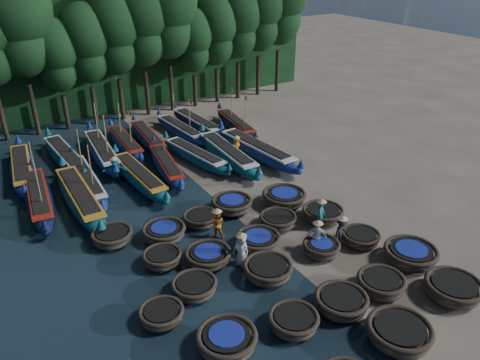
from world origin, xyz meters
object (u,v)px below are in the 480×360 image
coracle_13 (321,248)px  long_boat_10 (22,169)px  coracle_23 (232,204)px  coracle_4 (453,289)px  coracle_8 (381,284)px  fisherman_6 (236,146)px  fisherman_2 (217,223)px  coracle_19 (323,214)px  fisherman_4 (317,235)px  long_boat_2 (80,197)px  long_boat_15 (181,130)px  long_boat_3 (87,182)px  coracle_3 (399,333)px  long_boat_5 (166,165)px  long_boat_17 (236,125)px  coracle_16 (208,256)px  fisherman_3 (341,231)px  long_boat_13 (125,143)px  long_boat_6 (195,156)px  long_boat_8 (257,150)px  coracle_20 (112,237)px  long_boat_11 (66,156)px  coracle_7 (341,302)px  coracle_15 (162,258)px  long_boat_16 (197,123)px  long_boat_1 (39,198)px  long_boat_14 (148,137)px  coracle_17 (258,241)px  long_boat_7 (227,154)px  coracle_22 (201,219)px  long_boat_4 (139,176)px  coracle_6 (293,321)px  long_boat_12 (102,151)px  fisherman_1 (321,214)px  coracle_9 (410,254)px  fisherman_5 (115,170)px  coracle_21 (164,232)px  coracle_10 (161,315)px

coracle_13 → long_boat_10: bearing=122.9°
coracle_23 → coracle_4: bearing=-68.5°
coracle_8 → fisherman_6: fisherman_6 is taller
coracle_23 → fisherman_2: (-1.93, -1.78, 0.39)m
coracle_19 → fisherman_4: 2.90m
coracle_4 → long_boat_2: (-11.45, 16.07, 0.15)m
long_boat_15 → long_boat_3: bearing=-153.9°
coracle_3 → coracle_23: bearing=92.1°
coracle_19 → long_boat_5: size_ratio=0.31×
long_boat_5 → long_boat_17: bearing=36.9°
long_boat_10 → long_boat_2: bearing=-63.6°
coracle_16 → fisherman_3: bearing=-18.9°
long_boat_13 → coracle_19: bearing=-66.9°
fisherman_3 → long_boat_10: bearing=102.9°
long_boat_6 → long_boat_10: long_boat_10 is taller
long_boat_8 → long_boat_17: long_boat_17 is taller
coracle_20 → long_boat_11: size_ratio=0.29×
coracle_7 → coracle_15: (-5.01, 6.68, -0.04)m
long_boat_16 → fisherman_6: size_ratio=4.58×
long_boat_5 → coracle_16: bearing=-93.6°
long_boat_1 → long_boat_14: bearing=37.9°
coracle_15 → long_boat_11: size_ratio=0.24×
long_boat_2 → long_boat_3: 2.07m
coracle_16 → long_boat_5: long_boat_5 is taller
long_boat_2 → coracle_17: bearing=-53.0°
coracle_19 → coracle_3: bearing=-111.9°
coracle_3 → fisherman_2: size_ratio=1.41×
coracle_23 → long_boat_15: (2.47, 11.97, 0.05)m
long_boat_7 → fisherman_6: fisherman_6 is taller
long_boat_10 → long_boat_17: size_ratio=1.11×
long_boat_10 → fisherman_2: size_ratio=4.74×
coracle_22 → long_boat_4: bearing=99.7°
coracle_6 → long_boat_12: size_ratio=0.25×
long_boat_17 → long_boat_10: bearing=-172.5°
long_boat_8 → fisherman_3: bearing=-107.2°
coracle_17 → long_boat_15: size_ratio=0.30×
long_boat_15 → coracle_20: bearing=-132.8°
fisherman_1 → long_boat_6: bearing=62.9°
coracle_9 → long_boat_4: 16.41m
coracle_20 → long_boat_15: bearing=51.5°
coracle_8 → coracle_20: coracle_8 is taller
coracle_3 → fisherman_5: size_ratio=1.30×
coracle_21 → coracle_23: 4.40m
long_boat_3 → fisherman_4: size_ratio=4.57×
coracle_3 → coracle_10: coracle_3 is taller
coracle_19 → long_boat_17: bearing=77.9°
long_boat_10 → coracle_21: bearing=-60.7°
coracle_22 → coracle_7: bearing=-78.0°
coracle_9 → fisherman_4: bearing=134.9°
long_boat_1 → long_boat_2: (2.00, -1.24, 0.04)m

